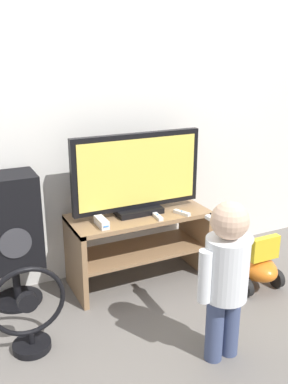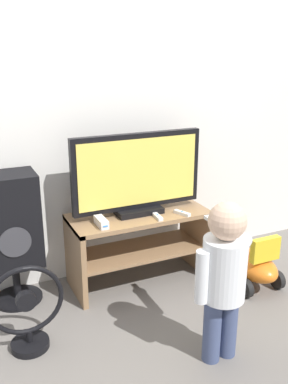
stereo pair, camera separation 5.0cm
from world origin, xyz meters
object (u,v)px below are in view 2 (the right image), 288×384
(remote_primary, at_px, (182,213))
(television, at_px, (138,175))
(floor_fan, at_px, (27,312))
(game_console, at_px, (101,222))
(speaker_tower, at_px, (11,224))
(ride_on_toy, at_px, (252,264))
(child, at_px, (223,269))
(remote_secondary, at_px, (157,216))

(remote_primary, bearing_deg, television, 148.00)
(television, relative_size, floor_fan, 1.82)
(floor_fan, bearing_deg, television, 27.33)
(television, distance_m, game_console, 0.42)
(television, bearing_deg, speaker_tower, 174.57)
(television, bearing_deg, floor_fan, -152.67)
(speaker_tower, relative_size, ride_on_toy, 1.85)
(remote_primary, relative_size, child, 0.15)
(remote_secondary, xyz_separation_m, floor_fan, (-0.97, -0.31, -0.30))
(remote_secondary, height_order, floor_fan, remote_secondary)
(remote_primary, distance_m, speaker_tower, 1.16)
(game_console, relative_size, remote_primary, 1.19)
(remote_primary, bearing_deg, floor_fan, -165.81)
(game_console, height_order, ride_on_toy, game_console)
(floor_fan, relative_size, ride_on_toy, 1.08)
(game_console, xyz_separation_m, speaker_tower, (-0.55, 0.20, 0.01))
(television, xyz_separation_m, ride_on_toy, (0.71, -0.42, -0.65))
(game_console, bearing_deg, remote_secondary, -4.25)
(floor_fan, bearing_deg, game_console, 30.57)
(floor_fan, height_order, ride_on_toy, floor_fan)
(television, bearing_deg, remote_primary, -32.00)
(remote_primary, bearing_deg, remote_secondary, 175.41)
(television, distance_m, child, 1.01)
(child, xyz_separation_m, ride_on_toy, (0.65, 0.54, -0.38))
(game_console, distance_m, child, 0.92)
(remote_secondary, relative_size, child, 0.15)
(remote_primary, xyz_separation_m, speaker_tower, (-1.13, 0.25, 0.02))
(remote_secondary, relative_size, speaker_tower, 0.15)
(child, bearing_deg, ride_on_toy, 39.80)
(floor_fan, bearing_deg, ride_on_toy, 1.24)
(television, height_order, child, television)
(television, bearing_deg, remote_secondary, -62.02)
(remote_secondary, distance_m, floor_fan, 1.06)
(speaker_tower, bearing_deg, game_console, -20.46)
(speaker_tower, distance_m, floor_fan, 0.63)
(game_console, bearing_deg, child, -66.12)
(speaker_tower, xyz_separation_m, floor_fan, (-0.02, -0.54, -0.33))
(game_console, bearing_deg, television, 21.02)
(child, bearing_deg, remote_secondary, 88.33)
(game_console, relative_size, child, 0.17)
(television, relative_size, ride_on_toy, 1.95)
(speaker_tower, bearing_deg, remote_primary, -12.40)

